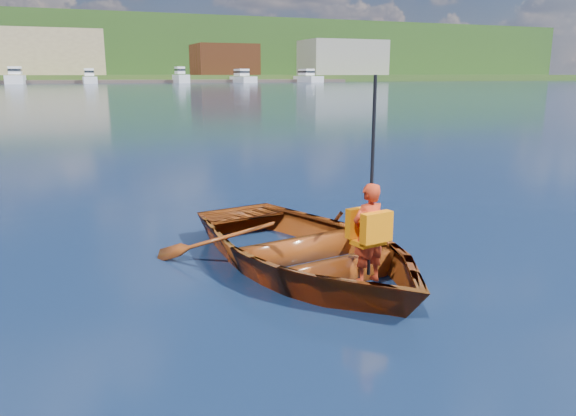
{
  "coord_description": "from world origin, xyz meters",
  "views": [
    {
      "loc": [
        -1.11,
        -5.6,
        2.15
      ],
      "look_at": [
        1.07,
        -0.04,
        0.72
      ],
      "focal_mm": 35.0,
      "sensor_mm": 36.0,
      "label": 1
    }
  ],
  "objects_px": {
    "rowboat": "(305,248)",
    "child_paddler": "(369,231)",
    "marina_yachts": "(33,78)",
    "dock": "(54,82)"
  },
  "relations": [
    {
      "from": "rowboat",
      "to": "child_paddler",
      "type": "height_order",
      "value": "child_paddler"
    },
    {
      "from": "rowboat",
      "to": "marina_yachts",
      "type": "bearing_deg",
      "value": 93.52
    },
    {
      "from": "child_paddler",
      "to": "dock",
      "type": "distance_m",
      "value": 148.97
    },
    {
      "from": "rowboat",
      "to": "marina_yachts",
      "type": "height_order",
      "value": "marina_yachts"
    },
    {
      "from": "rowboat",
      "to": "dock",
      "type": "bearing_deg",
      "value": 91.69
    },
    {
      "from": "dock",
      "to": "rowboat",
      "type": "bearing_deg",
      "value": -88.31
    },
    {
      "from": "marina_yachts",
      "to": "child_paddler",
      "type": "bearing_deg",
      "value": -86.38
    },
    {
      "from": "child_paddler",
      "to": "rowboat",
      "type": "bearing_deg",
      "value": 110.25
    },
    {
      "from": "rowboat",
      "to": "child_paddler",
      "type": "distance_m",
      "value": 0.99
    },
    {
      "from": "rowboat",
      "to": "dock",
      "type": "distance_m",
      "value": 148.1
    }
  ]
}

